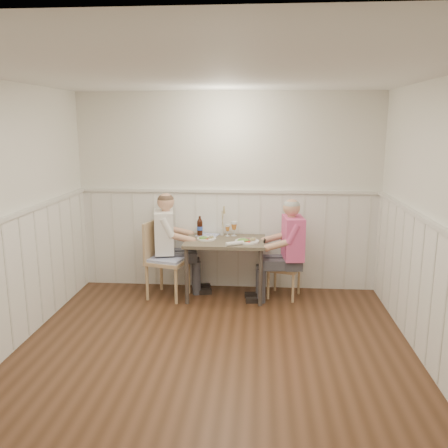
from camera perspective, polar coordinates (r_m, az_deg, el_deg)
name	(u,v)px	position (r m, az deg, el deg)	size (l,w,h in m)	color
ground_plane	(211,367)	(4.56, -1.61, -16.85)	(4.50, 4.50, 0.00)	#452A17
room_shell	(210,205)	(4.05, -1.74, 2.30)	(4.04, 4.54, 2.60)	white
wainscot	(217,273)	(4.91, -0.81, -5.89)	(4.00, 4.49, 1.34)	white
dining_table	(225,247)	(6.02, 0.15, -2.81)	(1.01, 0.70, 0.75)	brown
chair_right	(288,265)	(6.11, 7.71, -4.91)	(0.47, 0.47, 0.79)	tan
chair_left	(163,256)	(6.11, -7.30, -3.86)	(0.57, 0.57, 0.99)	tan
man_in_pink	(289,258)	(5.99, 7.84, -4.03)	(0.64, 0.44, 1.32)	#3F3F47
diner_cream	(168,251)	(6.21, -6.76, -3.28)	(0.68, 0.49, 1.35)	#3F3F47
plate_man	(246,240)	(5.89, 2.69, -1.97)	(0.30, 0.30, 0.08)	white
plate_diner	(206,238)	(6.03, -2.23, -1.69)	(0.24, 0.24, 0.06)	white
beer_glass_a	(234,226)	(6.19, 1.22, -0.27)	(0.08, 0.08, 0.19)	silver
beer_glass_b	(228,228)	(6.19, 0.43, -0.51)	(0.06, 0.06, 0.16)	silver
beer_bottle	(200,227)	(6.21, -2.93, -0.36)	(0.07, 0.07, 0.26)	black
rolled_napkin	(235,243)	(5.73, 1.30, -2.35)	(0.23, 0.15, 0.05)	white
grass_vase	(222,221)	(6.22, -0.27, 0.32)	(0.05, 0.05, 0.41)	silver
gingham_mat	(208,235)	(6.26, -1.96, -1.32)	(0.32, 0.28, 0.01)	#5967B2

